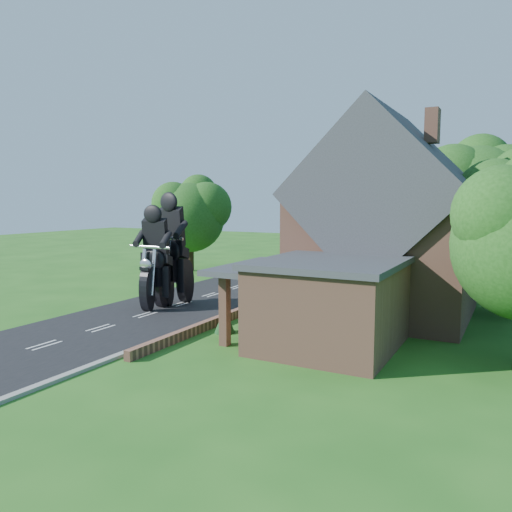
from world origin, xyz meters
The scene contains 17 objects.
ground centered at (0.00, 0.00, 0.00)m, with size 120.00×120.00×0.00m, color #225A19.
road centered at (0.00, 0.00, 0.01)m, with size 7.00×80.00×0.02m, color black.
kerb centered at (3.65, 0.00, 0.06)m, with size 0.30×80.00×0.12m, color gray.
garden_wall centered at (4.30, 5.00, 0.20)m, with size 0.30×22.00×0.40m, color #97624D.
house centered at (10.49, 6.00, 4.34)m, with size 9.54×8.64×10.24m.
annex centered at (9.87, -0.80, 1.77)m, with size 7.05×5.94×3.44m.
tree_behind_house centered at (14.18, 16.14, 6.23)m, with size 7.81×7.20×10.08m.
tree_behind_left centered at (8.16, 17.13, 5.73)m, with size 6.94×6.40×9.16m.
tree_far_road centered at (-6.86, 14.11, 4.84)m, with size 6.08×5.60×7.84m.
shrub_a centered at (5.30, -1.00, 0.55)m, with size 0.90×0.90×1.10m, color #113717.
shrub_b centered at (5.30, 1.50, 0.55)m, with size 0.90×0.90×1.10m, color #113717.
shrub_c centered at (5.30, 4.00, 0.55)m, with size 0.90×0.90×1.10m, color #113717.
shrub_d centered at (5.30, 9.00, 0.55)m, with size 0.90×0.90×1.10m, color #113717.
shrub_e centered at (5.30, 11.50, 0.55)m, with size 0.90×0.90×1.10m, color #113717.
shrub_f centered at (5.30, 14.00, 0.55)m, with size 0.90×0.90×1.10m, color #113717.
motorcycle_lead centered at (-0.24, 2.64, 0.92)m, with size 0.50×1.98×1.84m, color black, non-canonical shape.
motorcycle_follow centered at (-0.38, 1.39, 0.82)m, with size 0.45×1.77×1.64m, color black, non-canonical shape.
Camera 1 is at (16.47, -19.01, 5.73)m, focal length 35.00 mm.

